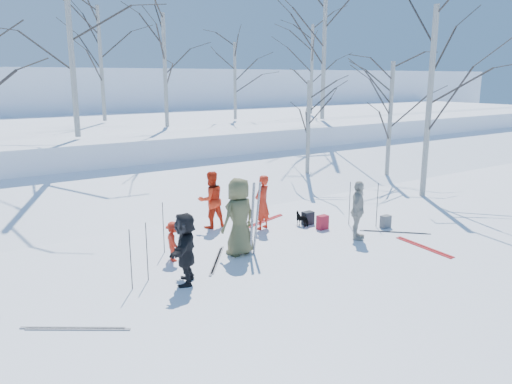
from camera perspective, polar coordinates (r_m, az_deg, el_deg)
ground at (r=13.10m, az=3.73°, el=-6.78°), size 120.00×120.00×0.00m
snow_ramp at (r=18.84m, az=-9.48°, el=-0.29°), size 70.00×9.49×4.12m
snow_plateau at (r=27.96m, az=-18.29°, el=5.32°), size 70.00×18.00×2.20m
far_hill at (r=48.35m, az=-25.52°, el=8.89°), size 90.00×30.00×6.00m
skier_olive_center at (r=12.58m, az=-1.95°, el=-2.84°), size 1.06×0.78×1.99m
skier_red_north at (r=14.74m, az=0.71°, el=-1.18°), size 0.70×0.58×1.63m
skier_redor_behind at (r=14.93m, az=-5.17°, el=-0.88°), size 0.85×0.67×1.71m
skier_red_seated at (r=12.44m, az=-9.42°, el=-5.59°), size 0.45×0.68×1.00m
skier_cream_east at (r=14.08m, az=11.56°, el=-2.08°), size 1.02×0.90×1.65m
skier_grey_west at (r=11.00m, az=-8.09°, el=-6.38°), size 1.23×1.50×1.60m
dog at (r=15.23m, az=5.32°, el=-3.09°), size 0.37×0.56×0.44m
upright_ski_left at (r=12.53m, az=-0.44°, el=-3.11°), size 0.10×0.17×1.90m
upright_ski_right at (r=12.58m, az=0.11°, el=-3.04°), size 0.15×0.23×1.89m
ski_pair_a at (r=9.86m, az=-19.97°, el=-14.46°), size 1.98×2.09×0.02m
ski_pair_b at (r=15.69m, az=0.92°, el=-3.35°), size 1.31×2.02×0.02m
ski_pair_c at (r=14.09m, az=18.62°, el=-5.98°), size 0.57×1.94×0.02m
ski_pair_d at (r=15.15m, az=15.59°, el=-4.44°), size 2.10×2.10×0.02m
ski_pair_e at (r=12.47m, az=-4.51°, el=-7.80°), size 2.04×2.09×0.02m
ski_pole_a at (r=15.56m, az=0.41°, el=-0.97°), size 0.02×0.02×1.34m
ski_pole_b at (r=15.47m, az=10.65°, el=-1.28°), size 0.02×0.02×1.34m
ski_pole_c at (r=13.00m, az=-10.54°, el=-4.03°), size 0.02×0.02×1.34m
ski_pole_d at (r=11.33m, az=-12.36°, el=-6.68°), size 0.02×0.02×1.34m
ski_pole_e at (r=15.41m, az=13.68°, el=-1.48°), size 0.02×0.02×1.34m
ski_pole_f at (r=10.94m, az=-14.13°, el=-7.51°), size 0.02×0.02×1.34m
backpack_red at (r=14.99m, az=7.61°, el=-3.45°), size 0.32×0.22×0.42m
backpack_grey at (r=15.50m, az=14.59°, el=-3.30°), size 0.30×0.20×0.38m
backpack_dark at (r=15.42m, az=5.95°, el=-2.98°), size 0.34×0.24×0.40m
birch_plateau_b at (r=27.15m, az=-2.42°, el=12.54°), size 3.41×3.41×4.02m
birch_plateau_c at (r=27.33m, az=-17.29°, el=13.77°), size 4.60×4.60×5.72m
birch_plateau_d at (r=31.51m, az=6.39°, el=13.71°), size 4.32×4.32×5.31m
birch_plateau_e at (r=27.69m, az=7.81°, el=16.56°), size 6.20×6.20×7.99m
birch_plateau_f at (r=23.30m, az=-10.36°, el=13.43°), size 4.07×4.07×4.96m
birch_plateau_h at (r=20.27m, az=-20.44°, el=15.88°), size 5.52×5.52×7.03m
birch_edge_b at (r=19.62m, az=19.19°, el=9.49°), size 5.45×5.45×6.93m
birch_edge_c at (r=22.38m, az=15.05°, el=7.73°), size 4.15×4.15×5.08m
birch_edge_e at (r=20.56m, az=5.98°, el=6.59°), size 3.61×3.61×4.30m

